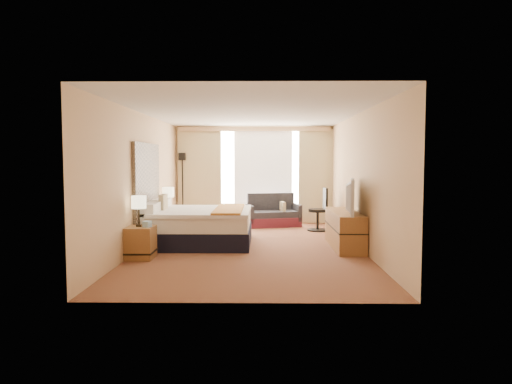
{
  "coord_description": "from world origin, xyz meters",
  "views": [
    {
      "loc": [
        0.23,
        -8.8,
        1.69
      ],
      "look_at": [
        0.1,
        0.4,
        1.05
      ],
      "focal_mm": 32.0,
      "sensor_mm": 36.0,
      "label": 1
    }
  ],
  "objects_px": {
    "media_dresser": "(345,229)",
    "nightstand_left": "(141,243)",
    "bed": "(199,226)",
    "television": "(346,196)",
    "floor_lamp": "(182,174)",
    "lamp_left": "(139,203)",
    "desk_chair": "(320,212)",
    "lamp_right": "(168,193)",
    "loveseat": "(273,215)",
    "nightstand_right": "(170,223)"
  },
  "relations": [
    {
      "from": "media_dresser",
      "to": "floor_lamp",
      "type": "relative_size",
      "value": 0.95
    },
    {
      "from": "floor_lamp",
      "to": "desk_chair",
      "type": "height_order",
      "value": "floor_lamp"
    },
    {
      "from": "desk_chair",
      "to": "loveseat",
      "type": "bearing_deg",
      "value": 141.48
    },
    {
      "from": "nightstand_right",
      "to": "television",
      "type": "relative_size",
      "value": 0.49
    },
    {
      "from": "bed",
      "to": "desk_chair",
      "type": "relative_size",
      "value": 2.01
    },
    {
      "from": "loveseat",
      "to": "floor_lamp",
      "type": "xyz_separation_m",
      "value": [
        -2.4,
        0.4,
        1.06
      ]
    },
    {
      "from": "media_dresser",
      "to": "lamp_right",
      "type": "height_order",
      "value": "lamp_right"
    },
    {
      "from": "nightstand_left",
      "to": "desk_chair",
      "type": "relative_size",
      "value": 0.53
    },
    {
      "from": "desk_chair",
      "to": "television",
      "type": "xyz_separation_m",
      "value": [
        0.16,
        -2.46,
        0.56
      ]
    },
    {
      "from": "floor_lamp",
      "to": "desk_chair",
      "type": "bearing_deg",
      "value": -18.8
    },
    {
      "from": "lamp_left",
      "to": "media_dresser",
      "type": "bearing_deg",
      "value": 15.44
    },
    {
      "from": "lamp_left",
      "to": "nightstand_right",
      "type": "bearing_deg",
      "value": 89.38
    },
    {
      "from": "floor_lamp",
      "to": "media_dresser",
      "type": "bearing_deg",
      "value": -41.5
    },
    {
      "from": "bed",
      "to": "floor_lamp",
      "type": "height_order",
      "value": "floor_lamp"
    },
    {
      "from": "lamp_left",
      "to": "lamp_right",
      "type": "distance_m",
      "value": 2.4
    },
    {
      "from": "media_dresser",
      "to": "nightstand_left",
      "type": "bearing_deg",
      "value": -164.16
    },
    {
      "from": "media_dresser",
      "to": "television",
      "type": "relative_size",
      "value": 1.61
    },
    {
      "from": "floor_lamp",
      "to": "loveseat",
      "type": "bearing_deg",
      "value": -9.55
    },
    {
      "from": "nightstand_left",
      "to": "bed",
      "type": "height_order",
      "value": "bed"
    },
    {
      "from": "nightstand_left",
      "to": "nightstand_right",
      "type": "height_order",
      "value": "same"
    },
    {
      "from": "nightstand_left",
      "to": "loveseat",
      "type": "height_order",
      "value": "loveseat"
    },
    {
      "from": "nightstand_right",
      "to": "media_dresser",
      "type": "xyz_separation_m",
      "value": [
        3.7,
        -1.45,
        0.07
      ]
    },
    {
      "from": "lamp_left",
      "to": "desk_chair",
      "type": "bearing_deg",
      "value": 41.72
    },
    {
      "from": "desk_chair",
      "to": "lamp_right",
      "type": "relative_size",
      "value": 1.92
    },
    {
      "from": "bed",
      "to": "lamp_left",
      "type": "bearing_deg",
      "value": -121.71
    },
    {
      "from": "nightstand_left",
      "to": "floor_lamp",
      "type": "distance_m",
      "value": 4.48
    },
    {
      "from": "media_dresser",
      "to": "loveseat",
      "type": "distance_m",
      "value": 3.19
    },
    {
      "from": "media_dresser",
      "to": "lamp_right",
      "type": "bearing_deg",
      "value": 159.69
    },
    {
      "from": "loveseat",
      "to": "lamp_left",
      "type": "height_order",
      "value": "lamp_left"
    },
    {
      "from": "nightstand_left",
      "to": "bed",
      "type": "distance_m",
      "value": 1.6
    },
    {
      "from": "bed",
      "to": "loveseat",
      "type": "distance_m",
      "value": 3.01
    },
    {
      "from": "loveseat",
      "to": "floor_lamp",
      "type": "height_order",
      "value": "floor_lamp"
    },
    {
      "from": "bed",
      "to": "desk_chair",
      "type": "height_order",
      "value": "desk_chair"
    },
    {
      "from": "lamp_right",
      "to": "television",
      "type": "relative_size",
      "value": 0.48
    },
    {
      "from": "media_dresser",
      "to": "floor_lamp",
      "type": "xyz_separation_m",
      "value": [
        -3.73,
        3.3,
        0.99
      ]
    },
    {
      "from": "nightstand_right",
      "to": "lamp_left",
      "type": "xyz_separation_m",
      "value": [
        -0.03,
        -2.48,
        0.69
      ]
    },
    {
      "from": "floor_lamp",
      "to": "television",
      "type": "bearing_deg",
      "value": -44.81
    },
    {
      "from": "nightstand_left",
      "to": "bed",
      "type": "xyz_separation_m",
      "value": [
        0.81,
        1.37,
        0.09
      ]
    },
    {
      "from": "nightstand_left",
      "to": "loveseat",
      "type": "bearing_deg",
      "value": 58.97
    },
    {
      "from": "nightstand_right",
      "to": "lamp_right",
      "type": "distance_m",
      "value": 0.7
    },
    {
      "from": "nightstand_left",
      "to": "television",
      "type": "distance_m",
      "value": 3.79
    },
    {
      "from": "nightstand_left",
      "to": "desk_chair",
      "type": "xyz_separation_m",
      "value": [
        3.49,
        3.15,
        0.18
      ]
    },
    {
      "from": "nightstand_left",
      "to": "loveseat",
      "type": "distance_m",
      "value": 4.6
    },
    {
      "from": "nightstand_left",
      "to": "television",
      "type": "relative_size",
      "value": 0.49
    },
    {
      "from": "nightstand_left",
      "to": "desk_chair",
      "type": "distance_m",
      "value": 4.7
    },
    {
      "from": "media_dresser",
      "to": "floor_lamp",
      "type": "distance_m",
      "value": 5.08
    },
    {
      "from": "floor_lamp",
      "to": "lamp_left",
      "type": "relative_size",
      "value": 3.55
    },
    {
      "from": "media_dresser",
      "to": "floor_lamp",
      "type": "height_order",
      "value": "floor_lamp"
    },
    {
      "from": "loveseat",
      "to": "floor_lamp",
      "type": "relative_size",
      "value": 0.77
    },
    {
      "from": "bed",
      "to": "television",
      "type": "bearing_deg",
      "value": -13.44
    }
  ]
}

